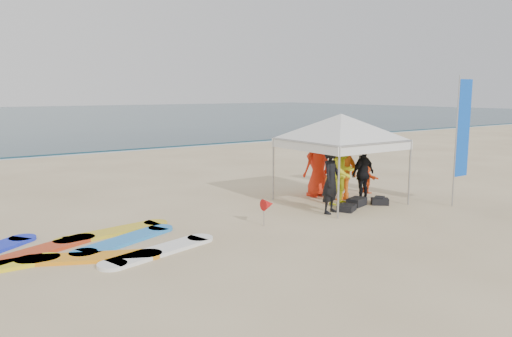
{
  "coord_description": "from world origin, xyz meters",
  "views": [
    {
      "loc": [
        -7.43,
        -7.58,
        3.12
      ],
      "look_at": [
        -0.39,
        2.6,
        1.2
      ],
      "focal_mm": 35.0,
      "sensor_mm": 36.0,
      "label": 1
    }
  ],
  "objects_px": {
    "person_orange_b": "(318,164)",
    "surfboard_spread": "(57,254)",
    "person_orange_a": "(342,168)",
    "canopy_tent": "(341,114)",
    "marker_pennant": "(268,204)",
    "person_seated": "(367,178)",
    "person_black_b": "(363,174)",
    "person_black_a": "(331,180)",
    "feather_flag": "(462,130)",
    "person_yellow": "(343,173)"
  },
  "relations": [
    {
      "from": "person_orange_a",
      "to": "person_seated",
      "type": "distance_m",
      "value": 1.5
    },
    {
      "from": "person_yellow",
      "to": "canopy_tent",
      "type": "height_order",
      "value": "canopy_tent"
    },
    {
      "from": "person_black_a",
      "to": "person_orange_a",
      "type": "relative_size",
      "value": 0.91
    },
    {
      "from": "person_orange_a",
      "to": "marker_pennant",
      "type": "height_order",
      "value": "person_orange_a"
    },
    {
      "from": "person_black_a",
      "to": "person_orange_b",
      "type": "xyz_separation_m",
      "value": [
        1.15,
        1.81,
        0.1
      ]
    },
    {
      "from": "person_black_b",
      "to": "person_orange_b",
      "type": "distance_m",
      "value": 1.4
    },
    {
      "from": "canopy_tent",
      "to": "marker_pennant",
      "type": "relative_size",
      "value": 5.95
    },
    {
      "from": "person_orange_b",
      "to": "person_seated",
      "type": "height_order",
      "value": "person_orange_b"
    },
    {
      "from": "person_yellow",
      "to": "person_orange_a",
      "type": "bearing_deg",
      "value": 40.95
    },
    {
      "from": "person_seated",
      "to": "marker_pennant",
      "type": "height_order",
      "value": "person_seated"
    },
    {
      "from": "person_orange_a",
      "to": "person_seated",
      "type": "bearing_deg",
      "value": -169.74
    },
    {
      "from": "person_black_b",
      "to": "marker_pennant",
      "type": "relative_size",
      "value": 2.47
    },
    {
      "from": "person_orange_b",
      "to": "canopy_tent",
      "type": "height_order",
      "value": "canopy_tent"
    },
    {
      "from": "person_black_b",
      "to": "feather_flag",
      "type": "xyz_separation_m",
      "value": [
        1.8,
        -1.88,
        1.3
      ]
    },
    {
      "from": "person_orange_a",
      "to": "marker_pennant",
      "type": "bearing_deg",
      "value": 14.14
    },
    {
      "from": "person_seated",
      "to": "feather_flag",
      "type": "relative_size",
      "value": 0.26
    },
    {
      "from": "person_black_a",
      "to": "surfboard_spread",
      "type": "bearing_deg",
      "value": 153.45
    },
    {
      "from": "person_orange_b",
      "to": "marker_pennant",
      "type": "distance_m",
      "value": 3.7
    },
    {
      "from": "marker_pennant",
      "to": "person_orange_a",
      "type": "bearing_deg",
      "value": 16.74
    },
    {
      "from": "person_orange_b",
      "to": "person_black_b",
      "type": "bearing_deg",
      "value": 114.11
    },
    {
      "from": "person_black_a",
      "to": "person_black_b",
      "type": "distance_m",
      "value": 1.84
    },
    {
      "from": "person_black_a",
      "to": "person_orange_b",
      "type": "bearing_deg",
      "value": 35.1
    },
    {
      "from": "person_orange_a",
      "to": "canopy_tent",
      "type": "height_order",
      "value": "canopy_tent"
    },
    {
      "from": "person_black_b",
      "to": "person_seated",
      "type": "bearing_deg",
      "value": -149.42
    },
    {
      "from": "person_orange_b",
      "to": "surfboard_spread",
      "type": "distance_m",
      "value": 7.98
    },
    {
      "from": "surfboard_spread",
      "to": "canopy_tent",
      "type": "bearing_deg",
      "value": 2.4
    },
    {
      "from": "person_orange_a",
      "to": "person_orange_b",
      "type": "distance_m",
      "value": 0.85
    },
    {
      "from": "feather_flag",
      "to": "marker_pennant",
      "type": "bearing_deg",
      "value": 166.91
    },
    {
      "from": "canopy_tent",
      "to": "marker_pennant",
      "type": "bearing_deg",
      "value": -164.81
    },
    {
      "from": "person_black_b",
      "to": "feather_flag",
      "type": "distance_m",
      "value": 2.91
    },
    {
      "from": "person_yellow",
      "to": "person_seated",
      "type": "bearing_deg",
      "value": 15.51
    },
    {
      "from": "person_yellow",
      "to": "canopy_tent",
      "type": "xyz_separation_m",
      "value": [
        0.14,
        0.28,
        1.59
      ]
    },
    {
      "from": "feather_flag",
      "to": "surfboard_spread",
      "type": "relative_size",
      "value": 0.61
    },
    {
      "from": "canopy_tent",
      "to": "surfboard_spread",
      "type": "relative_size",
      "value": 0.65
    },
    {
      "from": "person_orange_b",
      "to": "marker_pennant",
      "type": "bearing_deg",
      "value": 28.44
    },
    {
      "from": "person_yellow",
      "to": "person_black_a",
      "type": "bearing_deg",
      "value": -158.6
    },
    {
      "from": "person_orange_b",
      "to": "surfboard_spread",
      "type": "xyz_separation_m",
      "value": [
        -7.82,
        -1.32,
        -0.92
      ]
    },
    {
      "from": "person_orange_a",
      "to": "person_black_b",
      "type": "bearing_deg",
      "value": 131.04
    },
    {
      "from": "person_black_a",
      "to": "marker_pennant",
      "type": "xyz_separation_m",
      "value": [
        -2.02,
        -0.03,
        -0.36
      ]
    },
    {
      "from": "canopy_tent",
      "to": "surfboard_spread",
      "type": "bearing_deg",
      "value": -177.6
    },
    {
      "from": "person_seated",
      "to": "surfboard_spread",
      "type": "relative_size",
      "value": 0.16
    },
    {
      "from": "person_black_a",
      "to": "canopy_tent",
      "type": "bearing_deg",
      "value": 14.22
    },
    {
      "from": "person_black_a",
      "to": "person_seated",
      "type": "distance_m",
      "value": 3.05
    },
    {
      "from": "person_orange_a",
      "to": "feather_flag",
      "type": "relative_size",
      "value": 0.53
    },
    {
      "from": "person_black_b",
      "to": "feather_flag",
      "type": "bearing_deg",
      "value": 126.93
    },
    {
      "from": "person_black_a",
      "to": "person_seated",
      "type": "xyz_separation_m",
      "value": [
        2.73,
        1.3,
        -0.4
      ]
    },
    {
      "from": "feather_flag",
      "to": "person_yellow",
      "type": "bearing_deg",
      "value": 144.35
    },
    {
      "from": "person_orange_a",
      "to": "person_black_b",
      "type": "relative_size",
      "value": 1.2
    },
    {
      "from": "feather_flag",
      "to": "marker_pennant",
      "type": "height_order",
      "value": "feather_flag"
    },
    {
      "from": "person_black_a",
      "to": "person_orange_b",
      "type": "distance_m",
      "value": 2.14
    }
  ]
}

